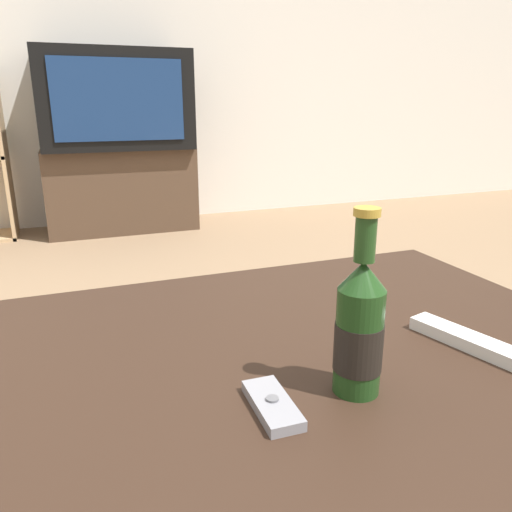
# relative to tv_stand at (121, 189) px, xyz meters

# --- Properties ---
(back_wall) EXTENTS (8.00, 0.05, 2.60)m
(back_wall) POSITION_rel_tv_stand_xyz_m (-0.05, 0.27, 1.04)
(back_wall) COLOR silver
(back_wall) RESTS_ON ground_plane
(coffee_table) EXTENTS (1.06, 0.89, 0.44)m
(coffee_table) POSITION_rel_tv_stand_xyz_m (-0.05, -2.75, 0.12)
(coffee_table) COLOR #332116
(coffee_table) RESTS_ON ground_plane
(tv_stand) EXTENTS (0.92, 0.40, 0.52)m
(tv_stand) POSITION_rel_tv_stand_xyz_m (0.00, 0.00, 0.00)
(tv_stand) COLOR #4C3828
(tv_stand) RESTS_ON ground_plane
(television) EXTENTS (0.89, 0.52, 0.58)m
(television) POSITION_rel_tv_stand_xyz_m (0.00, -0.00, 0.55)
(television) COLOR black
(television) RESTS_ON tv_stand
(beer_bottle) EXTENTS (0.06, 0.06, 0.24)m
(beer_bottle) POSITION_rel_tv_stand_xyz_m (-0.01, -2.82, 0.27)
(beer_bottle) COLOR #1E4219
(beer_bottle) RESTS_ON coffee_table
(cell_phone) EXTENTS (0.05, 0.11, 0.02)m
(cell_phone) POSITION_rel_tv_stand_xyz_m (-0.13, -2.82, 0.19)
(cell_phone) COLOR gray
(cell_phone) RESTS_ON coffee_table
(remote_control) EXTENTS (0.09, 0.19, 0.02)m
(remote_control) POSITION_rel_tv_stand_xyz_m (0.22, -2.77, 0.19)
(remote_control) COLOR white
(remote_control) RESTS_ON coffee_table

